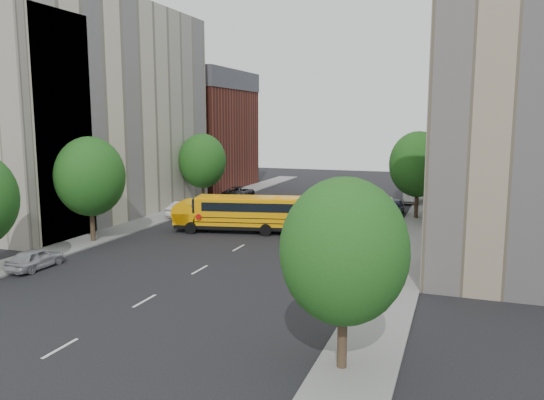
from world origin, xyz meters
The scene contains 23 objects.
ground centered at (0.00, 0.00, 0.00)m, with size 120.00×120.00×0.00m, color black.
sidewalk_left centered at (-11.50, 5.00, 0.06)m, with size 3.00×80.00×0.12m, color slate.
sidewalk_right centered at (11.50, 5.00, 0.06)m, with size 3.00×80.00×0.12m, color slate.
lane_markings centered at (0.00, 10.00, 0.01)m, with size 0.15×64.00×0.01m, color silver.
building_left_cream centered at (-18.00, 6.00, 10.00)m, with size 10.00×26.00×20.00m, color beige.
building_left_redbrick centered at (-18.00, 28.00, 6.50)m, with size 10.00×15.00×13.00m, color maroon.
building_left_near centered at (-18.00, -4.50, 8.50)m, with size 10.00×7.00×17.00m, color beige.
building_right_near centered at (18.00, -4.50, 8.50)m, with size 10.00×7.00×17.00m, color tan.
building_right_far centered at (18.00, 20.00, 9.00)m, with size 10.00×22.00×18.00m, color beige.
building_right_sidewall centered at (18.00, 9.00, 9.00)m, with size 10.10×0.30×18.00m, color brown.
street_tree_1 centered at (-11.00, -4.00, 4.95)m, with size 5.12×5.12×7.90m.
street_tree_2 centered at (-11.00, 14.00, 4.83)m, with size 4.99×4.99×7.71m.
street_tree_3 centered at (11.00, -18.00, 4.45)m, with size 4.61×4.61×7.11m.
street_tree_4 centered at (11.00, 14.00, 5.08)m, with size 5.25×5.25×8.10m.
street_tree_5 centered at (11.00, 26.00, 4.70)m, with size 4.86×4.86×7.51m.
school_bus centered at (-2.07, 3.11, 1.68)m, with size 10.94×4.64×3.01m.
safari_truck centered at (6.71, 7.44, 1.39)m, with size 6.43×3.40×2.62m.
parked_car_0 centered at (-9.60, -11.21, 0.65)m, with size 1.54×3.83×1.30m, color #AAABB1.
parked_car_1 centered at (-9.60, 7.76, 0.76)m, with size 1.61×4.61×1.52m, color silver.
parked_car_2 centered at (-9.60, 20.39, 0.73)m, with size 2.41×5.23×1.45m, color black.
parked_car_3 centered at (9.60, -5.73, 0.67)m, with size 1.89×4.65×1.35m, color maroon.
parked_car_4 centered at (8.80, 15.64, 0.75)m, with size 1.77×4.40×1.50m, color #2E3152.
parked_car_5 centered at (9.60, 23.65, 0.72)m, with size 1.53×4.39×1.45m, color #A0A09B.
Camera 1 is at (14.77, -36.03, 9.03)m, focal length 35.00 mm.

